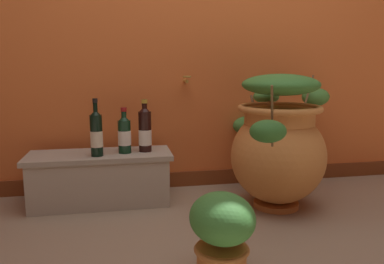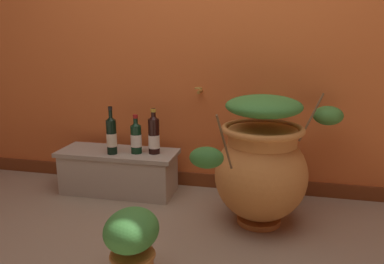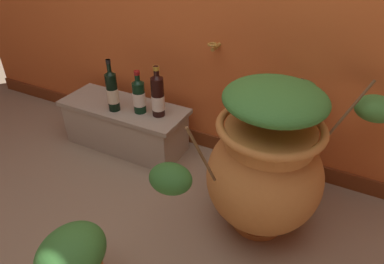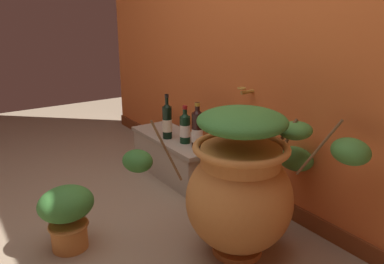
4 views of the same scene
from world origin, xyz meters
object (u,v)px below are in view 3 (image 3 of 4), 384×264
(wine_bottle_left, at_px, (112,90))
(wine_bottle_middle, at_px, (158,95))
(potted_shrub, at_px, (74,262))
(terracotta_urn, at_px, (267,162))
(wine_bottle_right, at_px, (139,95))

(wine_bottle_left, distance_m, wine_bottle_middle, 0.30)
(wine_bottle_left, xyz_separation_m, potted_shrub, (0.51, -0.94, -0.25))
(terracotta_urn, height_order, wine_bottle_middle, terracotta_urn)
(potted_shrub, bearing_deg, terracotta_urn, 53.92)
(terracotta_urn, distance_m, wine_bottle_middle, 0.82)
(terracotta_urn, xyz_separation_m, potted_shrub, (-0.55, -0.76, -0.18))
(wine_bottle_middle, bearing_deg, wine_bottle_left, -165.63)
(potted_shrub, bearing_deg, wine_bottle_middle, 102.35)
(wine_bottle_middle, bearing_deg, wine_bottle_right, -170.92)
(wine_bottle_left, relative_size, wine_bottle_right, 1.22)
(wine_bottle_right, height_order, potted_shrub, wine_bottle_right)
(wine_bottle_left, distance_m, wine_bottle_right, 0.17)
(wine_bottle_left, distance_m, potted_shrub, 1.10)
(wine_bottle_left, height_order, wine_bottle_right, wine_bottle_left)
(terracotta_urn, height_order, wine_bottle_left, terracotta_urn)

